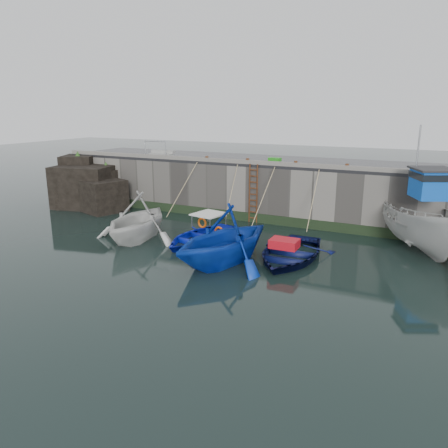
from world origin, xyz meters
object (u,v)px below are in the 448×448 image
at_px(boat_near_blacktrim, 224,263).
at_px(bollard_d, 347,167).
at_px(bollard_e, 418,171).
at_px(boat_near_blue, 202,241).
at_px(boat_near_navy, 290,258).
at_px(boat_near_white, 138,239).
at_px(ladder, 253,194).
at_px(bollard_b, 248,161).
at_px(boat_far_white, 421,222).
at_px(bollard_a, 207,159).
at_px(bollard_c, 296,164).
at_px(fish_crate, 275,160).

relative_size(boat_near_blacktrim, bollard_d, 18.30).
bearing_deg(bollard_e, boat_near_blue, -152.11).
bearing_deg(boat_near_navy, boat_near_white, -176.62).
height_order(boat_near_blacktrim, boat_near_navy, boat_near_blacktrim).
xyz_separation_m(boat_near_white, bollard_d, (8.57, 5.64, 3.30)).
xyz_separation_m(ladder, boat_near_white, (-3.77, -5.31, -1.59)).
bearing_deg(boat_near_blacktrim, boat_near_navy, 53.77).
distance_m(boat_near_blue, bollard_d, 7.97).
bearing_deg(boat_near_navy, bollard_e, 49.10).
bearing_deg(boat_near_blue, bollard_b, 97.84).
distance_m(boat_near_white, boat_near_blue, 3.15).
height_order(ladder, boat_far_white, boat_far_white).
bearing_deg(bollard_a, ladder, -6.38).
relative_size(boat_far_white, bollard_c, 26.72).
bearing_deg(bollard_e, ladder, -177.60).
distance_m(boat_near_blacktrim, bollard_d, 8.30).
height_order(boat_near_navy, fish_crate, fish_crate).
bearing_deg(bollard_e, boat_near_white, -154.38).
xyz_separation_m(boat_near_navy, bollard_b, (-4.15, 5.13, 3.30)).
relative_size(boat_near_blacktrim, bollard_c, 18.30).
relative_size(ladder, boat_near_white, 0.65).
height_order(boat_near_white, bollard_e, bollard_e).
distance_m(fish_crate, bollard_d, 4.21).
bearing_deg(bollard_d, ladder, -176.00).
bearing_deg(boat_near_navy, boat_near_blacktrim, -143.23).
bearing_deg(boat_near_blacktrim, bollard_c, 99.90).
bearing_deg(boat_near_blue, fish_crate, 86.52).
bearing_deg(bollard_a, bollard_e, 0.00).
bearing_deg(boat_near_white, bollard_d, 24.83).
bearing_deg(boat_near_blue, boat_far_white, 32.64).
bearing_deg(boat_near_navy, bollard_b, 128.42).
bearing_deg(bollard_b, boat_near_blue, -93.41).
relative_size(boat_near_white, boat_near_navy, 1.02).
bearing_deg(bollard_d, boat_near_blue, -140.20).
bearing_deg(boat_far_white, bollard_a, 150.09).
distance_m(boat_near_blacktrim, bollard_b, 7.83).
xyz_separation_m(boat_near_navy, bollard_a, (-6.65, 5.13, 3.30)).
relative_size(boat_near_navy, bollard_e, 17.17).
relative_size(boat_near_white, boat_far_white, 0.65).
distance_m(ladder, bollard_e, 8.19).
distance_m(boat_far_white, bollard_e, 2.44).
bearing_deg(bollard_c, boat_near_blue, -122.65).
distance_m(fish_crate, bollard_c, 1.79).
height_order(ladder, boat_near_blue, ladder).
xyz_separation_m(ladder, bollard_a, (-3.00, 0.34, 1.71)).
relative_size(boat_near_blacktrim, boat_near_navy, 1.07).
xyz_separation_m(bollard_a, bollard_e, (11.00, 0.00, 0.00)).
bearing_deg(ladder, bollard_d, 4.00).
bearing_deg(bollard_b, boat_near_blacktrim, -74.28).
bearing_deg(bollard_c, ladder, -171.33).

